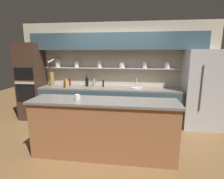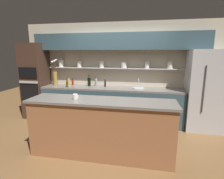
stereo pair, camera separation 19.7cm
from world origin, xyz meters
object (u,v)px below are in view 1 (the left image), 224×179
at_px(bottle_sauce_1, 103,84).
at_px(bottle_spirit_5, 94,82).
at_px(refrigerator, 203,89).
at_px(bottle_sauce_3, 70,83).
at_px(bottle_spirit_2, 66,83).
at_px(oven_tower, 32,82).
at_px(coffee_mug, 77,97).
at_px(bottle_oil_4, 65,84).
at_px(sink_fixture, 137,87).
at_px(bottle_wine_0, 87,82).
at_px(flower_vase, 52,77).

distance_m(bottle_sauce_1, bottle_spirit_5, 0.28).
bearing_deg(refrigerator, bottle_sauce_3, 176.53).
distance_m(bottle_sauce_1, bottle_spirit_2, 1.01).
distance_m(oven_tower, coffee_mug, 2.46).
bearing_deg(bottle_oil_4, sink_fixture, 5.51).
height_order(bottle_wine_0, bottle_sauce_3, bottle_wine_0).
bearing_deg(coffee_mug, sink_fixture, 58.23).
xyz_separation_m(bottle_oil_4, coffee_mug, (0.83, -1.46, 0.06)).
xyz_separation_m(refrigerator, oven_tower, (-4.45, 0.04, 0.09)).
distance_m(sink_fixture, bottle_wine_0, 1.34).
bearing_deg(bottle_spirit_5, oven_tower, -174.19).
bearing_deg(refrigerator, bottle_wine_0, 176.77).
height_order(sink_fixture, bottle_sauce_3, sink_fixture).
relative_size(sink_fixture, coffee_mug, 2.88).
xyz_separation_m(oven_tower, flower_vase, (0.55, 0.08, 0.13)).
height_order(bottle_sauce_1, bottle_oil_4, bottle_oil_4).
distance_m(sink_fixture, coffee_mug, 1.93).
xyz_separation_m(bottle_sauce_1, bottle_spirit_2, (-1.01, -0.05, 0.02)).
distance_m(bottle_wine_0, bottle_sauce_3, 0.50).
bearing_deg(oven_tower, bottle_oil_4, -9.25).
height_order(bottle_oil_4, bottle_spirit_5, bottle_spirit_5).
bearing_deg(bottle_spirit_5, refrigerator, -4.41).
relative_size(bottle_sauce_1, bottle_oil_4, 0.89).
distance_m(flower_vase, bottle_wine_0, 0.98).
xyz_separation_m(refrigerator, bottle_oil_4, (-3.43, -0.13, 0.06)).
xyz_separation_m(sink_fixture, bottle_sauce_3, (-1.83, 0.16, 0.05)).
bearing_deg(flower_vase, bottle_spirit_2, -5.36).
relative_size(bottle_oil_4, coffee_mug, 2.13).
xyz_separation_m(bottle_wine_0, bottle_spirit_2, (-0.55, -0.09, -0.01)).
height_order(bottle_sauce_3, coffee_mug, coffee_mug).
relative_size(oven_tower, bottle_spirit_5, 8.40).
height_order(flower_vase, bottle_spirit_5, flower_vase).
relative_size(oven_tower, bottle_wine_0, 6.59).
height_order(bottle_wine_0, bottle_sauce_1, bottle_wine_0).
height_order(bottle_sauce_1, bottle_sauce_3, bottle_sauce_1).
bearing_deg(refrigerator, bottle_spirit_2, 178.73).
distance_m(refrigerator, coffee_mug, 3.04).
height_order(sink_fixture, coffee_mug, sink_fixture).
bearing_deg(sink_fixture, bottle_oil_4, -174.49).
distance_m(bottle_spirit_2, bottle_sauce_3, 0.14).
xyz_separation_m(refrigerator, sink_fixture, (-1.58, 0.05, 0.00)).
bearing_deg(bottle_oil_4, coffee_mug, -60.22).
distance_m(sink_fixture, bottle_sauce_1, 0.89).
bearing_deg(bottle_sauce_1, bottle_spirit_2, -176.92).
relative_size(bottle_spirit_2, bottle_spirit_5, 1.01).
height_order(oven_tower, sink_fixture, oven_tower).
distance_m(sink_fixture, bottle_oil_4, 1.86).
bearing_deg(coffee_mug, flower_vase, 127.29).
height_order(bottle_wine_0, bottle_spirit_5, bottle_wine_0).
xyz_separation_m(bottle_oil_4, bottle_spirit_5, (0.70, 0.34, 0.01)).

